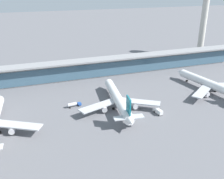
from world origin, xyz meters
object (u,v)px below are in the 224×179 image
airliner_centre_stand (118,100)px  airliner_right_stand (211,85)px  service_truck_near_nose_blue (74,104)px  service_truck_at_far_stand_white (158,111)px  control_tower (204,17)px

airliner_centre_stand → airliner_right_stand: size_ratio=1.00×
service_truck_near_nose_blue → service_truck_at_far_stand_white: size_ratio=1.17×
service_truck_near_nose_blue → control_tower: size_ratio=0.12×
control_tower → service_truck_at_far_stand_white: bearing=-136.1°
airliner_right_stand → service_truck_at_far_stand_white: (-51.04, -16.40, -3.79)m
airliner_right_stand → control_tower: bearing=57.0°
airliner_right_stand → service_truck_at_far_stand_white: 53.75m
airliner_centre_stand → service_truck_at_far_stand_white: bearing=-38.7°
airliner_right_stand → control_tower: size_ratio=0.90×
airliner_centre_stand → control_tower: control_tower is taller
service_truck_at_far_stand_white → control_tower: control_tower is taller
airliner_right_stand → service_truck_near_nose_blue: bearing=174.3°
airliner_centre_stand → airliner_right_stand: (70.45, 0.88, 0.00)m
service_truck_near_nose_blue → control_tower: control_tower is taller
airliner_centre_stand → service_truck_at_far_stand_white: (19.40, -15.52, -3.79)m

